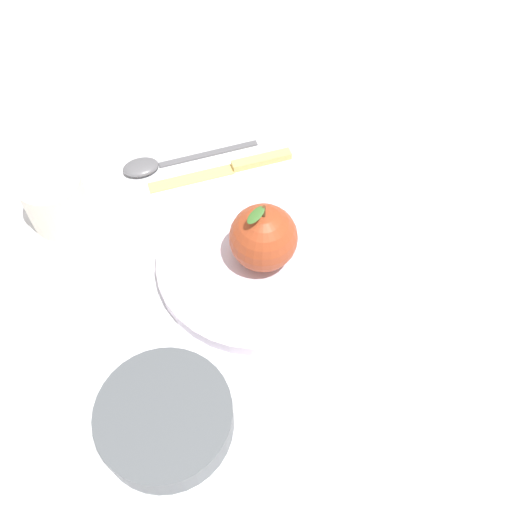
# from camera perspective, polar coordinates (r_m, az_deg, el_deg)

# --- Properties ---
(ground_plane) EXTENTS (2.40, 2.40, 0.00)m
(ground_plane) POSITION_cam_1_polar(r_m,az_deg,el_deg) (0.66, -0.29, -0.10)
(ground_plane) COLOR silver
(dinner_plate) EXTENTS (0.23, 0.23, 0.02)m
(dinner_plate) POSITION_cam_1_polar(r_m,az_deg,el_deg) (0.65, -0.00, -0.52)
(dinner_plate) COLOR silver
(dinner_plate) RESTS_ON ground_plane
(apple) EXTENTS (0.08, 0.08, 0.09)m
(apple) POSITION_cam_1_polar(r_m,az_deg,el_deg) (0.61, 0.67, 1.82)
(apple) COLOR #9E3D1E
(apple) RESTS_ON dinner_plate
(side_bowl) EXTENTS (0.13, 0.13, 0.04)m
(side_bowl) POSITION_cam_1_polar(r_m,az_deg,el_deg) (0.56, -9.33, -15.96)
(side_bowl) COLOR #4C5156
(side_bowl) RESTS_ON ground_plane
(cup) EXTENTS (0.07, 0.07, 0.07)m
(cup) POSITION_cam_1_polar(r_m,az_deg,el_deg) (0.71, -19.86, 5.56)
(cup) COLOR silver
(cup) RESTS_ON ground_plane
(knife) EXTENTS (0.18, 0.10, 0.01)m
(knife) POSITION_cam_1_polar(r_m,az_deg,el_deg) (0.75, -2.23, 9.10)
(knife) COLOR #D8B766
(knife) RESTS_ON ground_plane
(spoon) EXTENTS (0.18, 0.10, 0.01)m
(spoon) POSITION_cam_1_polar(r_m,az_deg,el_deg) (0.76, -10.06, 9.29)
(spoon) COLOR #59595E
(spoon) RESTS_ON ground_plane
(linen_napkin) EXTENTS (0.19, 0.15, 0.00)m
(linen_napkin) POSITION_cam_1_polar(r_m,az_deg,el_deg) (0.59, 9.29, -12.81)
(linen_napkin) COLOR silver
(linen_napkin) RESTS_ON ground_plane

